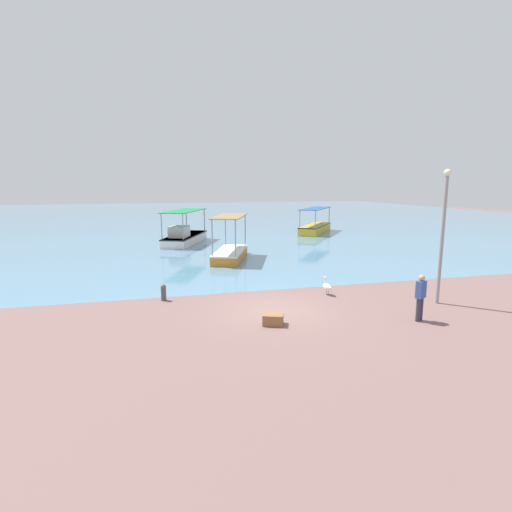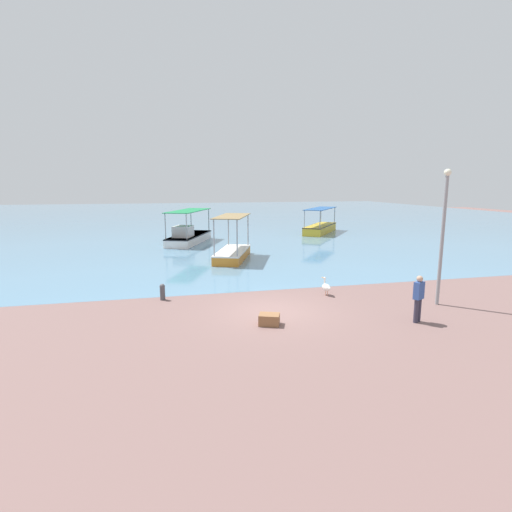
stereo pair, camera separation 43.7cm
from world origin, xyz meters
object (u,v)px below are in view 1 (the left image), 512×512
mooring_bollard (164,292)px  cargo_crate (273,319)px  fishing_boat_center (230,251)px  fisherman_standing (420,296)px  fishing_boat_near_left (315,227)px  pelican (327,287)px  lamp_post (443,229)px  fishing_boat_far_left (184,236)px

mooring_bollard → cargo_crate: 5.37m
fishing_boat_center → fisherman_standing: size_ratio=3.16×
fishing_boat_near_left → pelican: 23.34m
lamp_post → cargo_crate: 7.88m
fishing_boat_far_left → cargo_crate: bearing=-86.1°
fishing_boat_center → pelican: bearing=-75.0°
fishing_boat_far_left → mooring_bollard: 16.67m
fishing_boat_center → lamp_post: bearing=-61.4°
fishing_boat_near_left → cargo_crate: 27.52m
pelican → fishing_boat_near_left: bearing=68.4°
fisherman_standing → fishing_boat_far_left: bearing=107.1°
fishing_boat_center → fisherman_standing: bearing=-72.3°
fishing_boat_center → lamp_post: 13.60m
pelican → fisherman_standing: 4.39m
fishing_boat_far_left → lamp_post: lamp_post is taller
fishing_boat_far_left → lamp_post: size_ratio=1.29×
fishing_boat_center → mooring_bollard: 9.62m
fishing_boat_near_left → cargo_crate: (-12.03, -24.75, -0.36)m
fishing_boat_near_left → cargo_crate: bearing=-115.9°
lamp_post → fisherman_standing: 3.47m
lamp_post → fishing_boat_center: bearing=118.6°
fisherman_standing → cargo_crate: fisherman_standing is taller
mooring_bollard → fishing_boat_far_left: bearing=82.4°
fisherman_standing → fishing_boat_near_left: bearing=75.1°
fishing_boat_far_left → pelican: 18.12m
fishing_boat_far_left → fishing_boat_near_left: (13.44, 4.24, -0.07)m
mooring_bollard → fisherman_standing: bearing=-29.3°
lamp_post → mooring_bollard: bearing=163.5°
fishing_boat_center → cargo_crate: size_ratio=7.60×
fishing_boat_near_left → cargo_crate: size_ratio=9.37×
lamp_post → mooring_bollard: size_ratio=7.77×
pelican → mooring_bollard: pelican is taller
fishing_boat_near_left → pelican: bearing=-111.6°
fishing_boat_far_left → cargo_crate: fishing_boat_far_left is taller
fishing_boat_near_left → lamp_post: bearing=-101.2°
mooring_bollard → fisherman_standing: fisherman_standing is taller
fishing_boat_far_left → pelican: fishing_boat_far_left is taller
lamp_post → fishing_boat_far_left: bearing=113.8°
fishing_boat_center → mooring_bollard: fishing_boat_center is taller
fisherman_standing → pelican: bearing=113.7°
fisherman_standing → mooring_bollard: bearing=150.7°
cargo_crate → fishing_boat_center: bearing=85.9°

